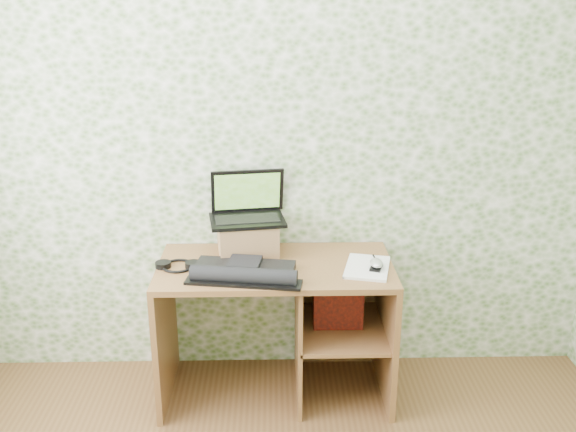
{
  "coord_description": "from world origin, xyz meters",
  "views": [
    {
      "loc": [
        -0.0,
        -1.56,
        2.07
      ],
      "look_at": [
        0.06,
        1.39,
        1.03
      ],
      "focal_mm": 40.0,
      "sensor_mm": 36.0,
      "label": 1
    }
  ],
  "objects_px": {
    "laptop": "(247,208)",
    "notepad": "(367,267)",
    "riser": "(248,238)",
    "keyboard": "(244,272)",
    "desk": "(290,309)"
  },
  "relations": [
    {
      "from": "desk",
      "to": "keyboard",
      "type": "distance_m",
      "value": 0.41
    },
    {
      "from": "desk",
      "to": "laptop",
      "type": "bearing_deg",
      "value": 144.87
    },
    {
      "from": "desk",
      "to": "notepad",
      "type": "distance_m",
      "value": 0.48
    },
    {
      "from": "keyboard",
      "to": "notepad",
      "type": "relative_size",
      "value": 1.9
    },
    {
      "from": "riser",
      "to": "laptop",
      "type": "height_order",
      "value": "laptop"
    },
    {
      "from": "keyboard",
      "to": "desk",
      "type": "bearing_deg",
      "value": 45.44
    },
    {
      "from": "laptop",
      "to": "notepad",
      "type": "height_order",
      "value": "laptop"
    },
    {
      "from": "desk",
      "to": "keyboard",
      "type": "relative_size",
      "value": 2.11
    },
    {
      "from": "riser",
      "to": "keyboard",
      "type": "height_order",
      "value": "riser"
    },
    {
      "from": "laptop",
      "to": "keyboard",
      "type": "height_order",
      "value": "laptop"
    },
    {
      "from": "riser",
      "to": "laptop",
      "type": "distance_m",
      "value": 0.16
    },
    {
      "from": "desk",
      "to": "keyboard",
      "type": "height_order",
      "value": "keyboard"
    },
    {
      "from": "riser",
      "to": "notepad",
      "type": "distance_m",
      "value": 0.65
    },
    {
      "from": "riser",
      "to": "notepad",
      "type": "height_order",
      "value": "riser"
    },
    {
      "from": "notepad",
      "to": "riser",
      "type": "bearing_deg",
      "value": 174.91
    }
  ]
}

